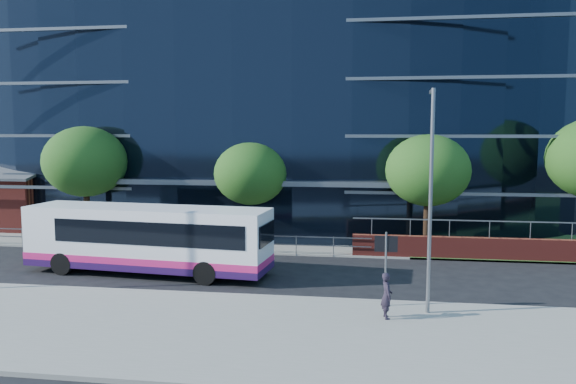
% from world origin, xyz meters
% --- Properties ---
extents(ground, '(200.00, 200.00, 0.00)m').
position_xyz_m(ground, '(0.00, 0.00, 0.00)').
color(ground, black).
rests_on(ground, ground).
extents(pavement_near, '(80.00, 8.00, 0.15)m').
position_xyz_m(pavement_near, '(0.00, -5.00, 0.07)').
color(pavement_near, gray).
rests_on(pavement_near, ground).
extents(kerb, '(80.00, 0.25, 0.16)m').
position_xyz_m(kerb, '(0.00, -1.00, 0.08)').
color(kerb, gray).
rests_on(kerb, ground).
extents(yellow_line_outer, '(80.00, 0.08, 0.01)m').
position_xyz_m(yellow_line_outer, '(0.00, -0.80, 0.01)').
color(yellow_line_outer, gold).
rests_on(yellow_line_outer, ground).
extents(yellow_line_inner, '(80.00, 0.08, 0.01)m').
position_xyz_m(yellow_line_inner, '(0.00, -0.65, 0.01)').
color(yellow_line_inner, gold).
rests_on(yellow_line_inner, ground).
extents(far_forecourt, '(50.00, 8.00, 0.10)m').
position_xyz_m(far_forecourt, '(-6.00, 11.00, 0.05)').
color(far_forecourt, gray).
rests_on(far_forecourt, ground).
extents(glass_office, '(44.00, 23.10, 16.00)m').
position_xyz_m(glass_office, '(-4.00, 20.85, 8.00)').
color(glass_office, black).
rests_on(glass_office, ground).
extents(guard_railings, '(24.00, 0.05, 1.10)m').
position_xyz_m(guard_railings, '(-8.00, 7.00, 0.82)').
color(guard_railings, slate).
rests_on(guard_railings, ground).
extents(street_sign, '(0.85, 0.09, 2.80)m').
position_xyz_m(street_sign, '(4.50, -1.59, 2.15)').
color(street_sign, slate).
rests_on(street_sign, pavement_near).
extents(tree_far_a, '(4.95, 4.95, 6.98)m').
position_xyz_m(tree_far_a, '(-13.00, 9.00, 4.86)').
color(tree_far_a, black).
rests_on(tree_far_a, ground).
extents(tree_far_b, '(4.29, 4.29, 6.05)m').
position_xyz_m(tree_far_b, '(-3.00, 9.50, 4.21)').
color(tree_far_b, black).
rests_on(tree_far_b, ground).
extents(tree_far_c, '(4.62, 4.62, 6.51)m').
position_xyz_m(tree_far_c, '(7.00, 9.00, 4.54)').
color(tree_far_c, black).
rests_on(tree_far_c, ground).
extents(tree_dist_e, '(4.62, 4.62, 6.51)m').
position_xyz_m(tree_dist_e, '(24.00, 40.00, 4.54)').
color(tree_dist_e, black).
rests_on(tree_dist_e, ground).
extents(streetlight_east, '(0.15, 0.77, 8.00)m').
position_xyz_m(streetlight_east, '(6.00, -2.17, 4.44)').
color(streetlight_east, slate).
rests_on(streetlight_east, pavement_near).
extents(city_bus, '(11.84, 3.80, 3.15)m').
position_xyz_m(city_bus, '(-6.29, 2.22, 1.67)').
color(city_bus, white).
rests_on(city_bus, ground).
extents(pedestrian, '(0.51, 0.66, 1.62)m').
position_xyz_m(pedestrian, '(4.51, -3.02, 0.96)').
color(pedestrian, black).
rests_on(pedestrian, pavement_near).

